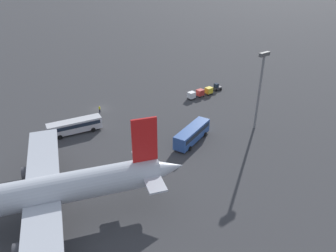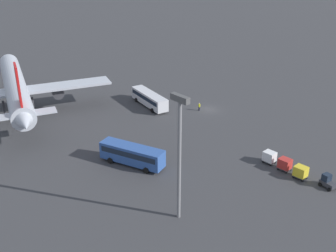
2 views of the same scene
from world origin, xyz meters
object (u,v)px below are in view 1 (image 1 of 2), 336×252
object	(u,v)px
shuttle_bus_near	(75,125)
shuttle_bus_far	(192,133)
cargo_cart_red	(200,93)
cargo_cart_white	(191,95)
baggage_tug	(217,87)
worker_person	(100,109)
airplane	(32,195)
cargo_cart_yellow	(209,90)

from	to	relation	value
shuttle_bus_near	shuttle_bus_far	xyz separation A→B (m)	(-18.14, 18.76, 0.15)
cargo_cart_red	cargo_cart_white	world-z (taller)	same
shuttle_bus_near	baggage_tug	bearing A→B (deg)	-171.38
baggage_tug	worker_person	xyz separation A→B (m)	(34.14, -7.38, -0.07)
airplane	shuttle_bus_far	xyz separation A→B (m)	(-33.99, -4.47, -3.67)
worker_person	baggage_tug	bearing A→B (deg)	167.80
shuttle_bus_far	shuttle_bus_near	bearing A→B (deg)	-66.29
airplane	shuttle_bus_far	size ratio (longest dim) A/B	3.89
shuttle_bus_near	baggage_tug	world-z (taller)	shuttle_bus_near
airplane	cargo_cart_yellow	size ratio (longest dim) A/B	21.64
worker_person	shuttle_bus_far	bearing A→B (deg)	109.51
baggage_tug	cargo_cart_yellow	distance (m)	4.20
shuttle_bus_near	cargo_cart_red	distance (m)	36.23
baggage_tug	cargo_cart_white	xyz separation A→B (m)	(10.27, 0.44, 0.25)
shuttle_bus_near	cargo_cart_red	xyz separation A→B (m)	(-36.19, 1.59, -0.65)
shuttle_bus_near	cargo_cart_white	bearing A→B (deg)	-172.55
shuttle_bus_near	baggage_tug	distance (m)	43.40
baggage_tug	cargo_cart_white	size ratio (longest dim) A/B	1.25
cargo_cart_red	cargo_cart_white	size ratio (longest dim) A/B	1.00
cargo_cart_yellow	cargo_cart_red	xyz separation A→B (m)	(3.08, -0.28, 0.00)
shuttle_bus_near	cargo_cart_white	world-z (taller)	shuttle_bus_near
shuttle_bus_near	baggage_tug	xyz separation A→B (m)	(-43.37, 1.02, -0.90)
shuttle_bus_far	worker_person	xyz separation A→B (m)	(8.90, -25.12, -1.13)
cargo_cart_white	worker_person	bearing A→B (deg)	-18.12
baggage_tug	cargo_cart_red	distance (m)	7.21
airplane	cargo_cart_red	world-z (taller)	airplane
cargo_cart_yellow	cargo_cart_red	size ratio (longest dim) A/B	1.00
shuttle_bus_far	cargo_cart_yellow	size ratio (longest dim) A/B	5.56
baggage_tug	cargo_cart_white	bearing A→B (deg)	11.69
worker_person	cargo_cart_red	world-z (taller)	cargo_cart_red
cargo_cart_white	cargo_cart_red	bearing A→B (deg)	177.58
airplane	shuttle_bus_near	bearing A→B (deg)	-105.03
cargo_cart_white	baggage_tug	bearing A→B (deg)	-177.57
baggage_tug	cargo_cart_red	size ratio (longest dim) A/B	1.25
airplane	baggage_tug	distance (m)	63.44
shuttle_bus_far	worker_person	size ratio (longest dim) A/B	6.58
cargo_cart_red	shuttle_bus_far	bearing A→B (deg)	43.57
worker_person	cargo_cart_white	bearing A→B (deg)	161.88
shuttle_bus_near	cargo_cart_red	bearing A→B (deg)	-172.54
cargo_cart_yellow	baggage_tug	bearing A→B (deg)	-168.38
airplane	baggage_tug	size ratio (longest dim) A/B	17.29
worker_person	shuttle_bus_near	bearing A→B (deg)	34.53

